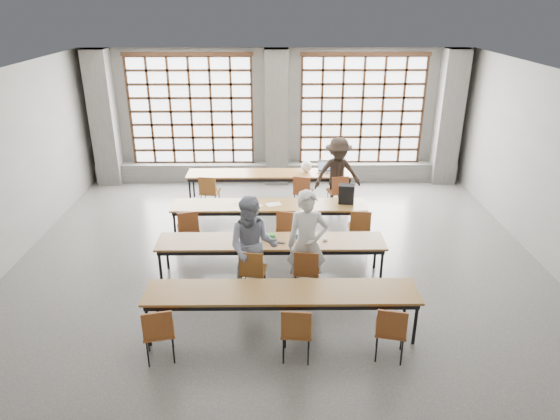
# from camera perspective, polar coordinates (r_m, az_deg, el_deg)

# --- Properties ---
(floor) EXTENTS (11.00, 11.00, 0.00)m
(floor) POSITION_cam_1_polar(r_m,az_deg,el_deg) (8.98, -0.21, -8.20)
(floor) COLOR #50504E
(floor) RESTS_ON ground
(ceiling) EXTENTS (11.00, 11.00, 0.00)m
(ceiling) POSITION_cam_1_polar(r_m,az_deg,el_deg) (7.75, -0.25, 14.46)
(ceiling) COLOR silver
(ceiling) RESTS_ON floor
(wall_back) EXTENTS (10.00, 0.00, 10.00)m
(wall_back) POSITION_cam_1_polar(r_m,az_deg,el_deg) (13.48, -0.38, 10.67)
(wall_back) COLOR slate
(wall_back) RESTS_ON floor
(column_left) EXTENTS (0.60, 0.55, 3.50)m
(column_left) POSITION_cam_1_polar(r_m,az_deg,el_deg) (13.94, -19.49, 9.78)
(column_left) COLOR #535351
(column_left) RESTS_ON floor
(column_mid) EXTENTS (0.60, 0.55, 3.50)m
(column_mid) POSITION_cam_1_polar(r_m,az_deg,el_deg) (13.21, -0.37, 10.41)
(column_mid) COLOR #535351
(column_mid) RESTS_ON floor
(column_right) EXTENTS (0.60, 0.55, 3.50)m
(column_right) POSITION_cam_1_polar(r_m,az_deg,el_deg) (13.97, 18.71, 9.91)
(column_right) COLOR #535351
(column_right) RESTS_ON floor
(window_left) EXTENTS (3.32, 0.12, 3.00)m
(window_left) POSITION_cam_1_polar(r_m,az_deg,el_deg) (13.56, -10.11, 11.04)
(window_left) COLOR white
(window_left) RESTS_ON wall_back
(window_right) EXTENTS (3.32, 0.12, 3.00)m
(window_right) POSITION_cam_1_polar(r_m,az_deg,el_deg) (13.57, 9.35, 11.10)
(window_right) COLOR white
(window_right) RESTS_ON wall_back
(sill_ledge) EXTENTS (9.80, 0.35, 0.50)m
(sill_ledge) POSITION_cam_1_polar(r_m,az_deg,el_deg) (13.70, -0.36, 4.36)
(sill_ledge) COLOR #535351
(sill_ledge) RESTS_ON floor
(desk_row_a) EXTENTS (4.00, 0.70, 0.73)m
(desk_row_a) POSITION_cam_1_polar(r_m,az_deg,el_deg) (12.20, -1.20, 3.99)
(desk_row_a) COLOR brown
(desk_row_a) RESTS_ON floor
(desk_row_b) EXTENTS (4.00, 0.70, 0.73)m
(desk_row_b) POSITION_cam_1_polar(r_m,az_deg,el_deg) (10.33, -1.27, 0.33)
(desk_row_b) COLOR brown
(desk_row_b) RESTS_ON floor
(desk_row_c) EXTENTS (4.00, 0.70, 0.73)m
(desk_row_c) POSITION_cam_1_polar(r_m,az_deg,el_deg) (8.81, -1.02, -3.89)
(desk_row_c) COLOR brown
(desk_row_c) RESTS_ON floor
(desk_row_d) EXTENTS (4.00, 0.70, 0.73)m
(desk_row_d) POSITION_cam_1_polar(r_m,az_deg,el_deg) (7.40, 0.20, -9.66)
(desk_row_d) COLOR brown
(desk_row_d) RESTS_ON floor
(chair_back_left) EXTENTS (0.48, 0.48, 0.88)m
(chair_back_left) POSITION_cam_1_polar(r_m,az_deg,el_deg) (11.75, -8.13, 2.33)
(chair_back_left) COLOR brown
(chair_back_left) RESTS_ON floor
(chair_back_mid) EXTENTS (0.52, 0.52, 0.88)m
(chair_back_mid) POSITION_cam_1_polar(r_m,az_deg,el_deg) (11.67, 2.60, 2.39)
(chair_back_mid) COLOR brown
(chair_back_mid) RESTS_ON floor
(chair_back_right) EXTENTS (0.49, 0.50, 0.88)m
(chair_back_right) POSITION_cam_1_polar(r_m,az_deg,el_deg) (11.74, 6.69, 2.39)
(chair_back_right) COLOR maroon
(chair_back_right) RESTS_ON floor
(chair_mid_left) EXTENTS (0.51, 0.51, 0.88)m
(chair_mid_left) POSITION_cam_1_polar(r_m,az_deg,el_deg) (9.95, -10.45, -1.80)
(chair_mid_left) COLOR brown
(chair_mid_left) RESTS_ON floor
(chair_mid_centre) EXTENTS (0.52, 0.52, 0.88)m
(chair_mid_centre) POSITION_cam_1_polar(r_m,az_deg,el_deg) (9.81, 0.90, -1.78)
(chair_mid_centre) COLOR maroon
(chair_mid_centre) RESTS_ON floor
(chair_mid_right) EXTENTS (0.45, 0.46, 0.88)m
(chair_mid_right) POSITION_cam_1_polar(r_m,az_deg,el_deg) (9.94, 9.09, -1.73)
(chair_mid_right) COLOR brown
(chair_mid_right) RESTS_ON floor
(chair_front_left) EXTENTS (0.47, 0.47, 0.88)m
(chair_front_left) POSITION_cam_1_polar(r_m,az_deg,el_deg) (8.33, -3.19, -6.65)
(chair_front_left) COLOR brown
(chair_front_left) RESTS_ON floor
(chair_front_right) EXTENTS (0.47, 0.47, 0.88)m
(chair_front_right) POSITION_cam_1_polar(r_m,az_deg,el_deg) (8.34, 3.04, -6.62)
(chair_front_right) COLOR brown
(chair_front_right) RESTS_ON floor
(chair_near_left) EXTENTS (0.50, 0.51, 0.88)m
(chair_near_left) POSITION_cam_1_polar(r_m,az_deg,el_deg) (7.14, -13.74, -13.07)
(chair_near_left) COLOR brown
(chair_near_left) RESTS_ON floor
(chair_near_mid) EXTENTS (0.46, 0.46, 0.88)m
(chair_near_mid) POSITION_cam_1_polar(r_m,az_deg,el_deg) (6.96, 1.90, -13.35)
(chair_near_mid) COLOR brown
(chair_near_mid) RESTS_ON floor
(chair_near_right) EXTENTS (0.50, 0.51, 0.88)m
(chair_near_right) POSITION_cam_1_polar(r_m,az_deg,el_deg) (7.13, 12.58, -12.97)
(chair_near_right) COLOR brown
(chair_near_right) RESTS_ON floor
(student_male) EXTENTS (0.67, 0.44, 1.84)m
(student_male) POSITION_cam_1_polar(r_m,az_deg,el_deg) (8.27, 3.11, -3.87)
(student_male) COLOR silver
(student_male) RESTS_ON floor
(student_female) EXTENTS (0.90, 0.72, 1.75)m
(student_female) POSITION_cam_1_polar(r_m,az_deg,el_deg) (8.28, -3.14, -4.19)
(student_female) COLOR #1A264E
(student_female) RESTS_ON floor
(student_back) EXTENTS (1.21, 0.83, 1.73)m
(student_back) POSITION_cam_1_polar(r_m,az_deg,el_deg) (11.75, 6.61, 4.11)
(student_back) COLOR black
(student_back) RESTS_ON floor
(laptop_front) EXTENTS (0.45, 0.42, 0.26)m
(laptop_front) POSITION_cam_1_polar(r_m,az_deg,el_deg) (8.86, 2.70, -2.83)
(laptop_front) COLOR #BBBBC1
(laptop_front) RESTS_ON desk_row_c
(laptop_back) EXTENTS (0.40, 0.35, 0.26)m
(laptop_back) POSITION_cam_1_polar(r_m,az_deg,el_deg) (12.32, 5.15, 4.72)
(laptop_back) COLOR #ADADB2
(laptop_back) RESTS_ON desk_row_a
(mouse) EXTENTS (0.10, 0.07, 0.04)m
(mouse) POSITION_cam_1_polar(r_m,az_deg,el_deg) (8.80, 5.18, -3.42)
(mouse) COLOR silver
(mouse) RESTS_ON desk_row_c
(green_box) EXTENTS (0.26, 0.12, 0.09)m
(green_box) POSITION_cam_1_polar(r_m,az_deg,el_deg) (8.84, -1.35, -3.02)
(green_box) COLOR green
(green_box) RESTS_ON desk_row_c
(phone) EXTENTS (0.14, 0.11, 0.01)m
(phone) POSITION_cam_1_polar(r_m,az_deg,el_deg) (8.69, 0.16, -3.76)
(phone) COLOR black
(phone) RESTS_ON desk_row_c
(paper_sheet_a) EXTENTS (0.36, 0.33, 0.00)m
(paper_sheet_a) POSITION_cam_1_polar(r_m,az_deg,el_deg) (10.37, -4.59, 0.76)
(paper_sheet_a) COLOR white
(paper_sheet_a) RESTS_ON desk_row_b
(paper_sheet_b) EXTENTS (0.36, 0.34, 0.00)m
(paper_sheet_b) POSITION_cam_1_polar(r_m,az_deg,el_deg) (10.26, -2.96, 0.55)
(paper_sheet_b) COLOR white
(paper_sheet_b) RESTS_ON desk_row_b
(paper_sheet_c) EXTENTS (0.35, 0.29, 0.00)m
(paper_sheet_c) POSITION_cam_1_polar(r_m,az_deg,el_deg) (10.30, -0.72, 0.67)
(paper_sheet_c) COLOR white
(paper_sheet_c) RESTS_ON desk_row_b
(backpack) EXTENTS (0.34, 0.24, 0.40)m
(backpack) POSITION_cam_1_polar(r_m,az_deg,el_deg) (10.38, 7.59, 1.82)
(backpack) COLOR black
(backpack) RESTS_ON desk_row_b
(plastic_bag) EXTENTS (0.30, 0.26, 0.29)m
(plastic_bag) POSITION_cam_1_polar(r_m,az_deg,el_deg) (12.20, 3.04, 5.00)
(plastic_bag) COLOR white
(plastic_bag) RESTS_ON desk_row_a
(red_pouch) EXTENTS (0.21, 0.09, 0.06)m
(red_pouch) POSITION_cam_1_polar(r_m,az_deg,el_deg) (7.22, -13.72, -12.93)
(red_pouch) COLOR maroon
(red_pouch) RESTS_ON chair_near_left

